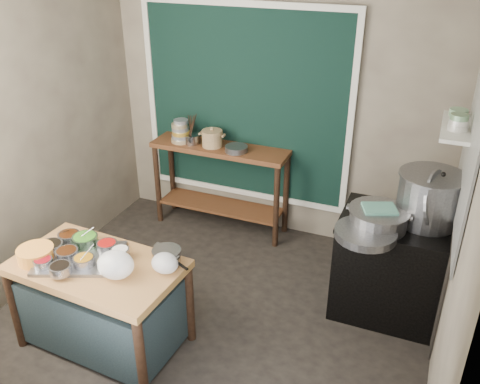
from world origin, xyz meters
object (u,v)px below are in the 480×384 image
at_px(ceramic_crock, 212,139).
at_px(back_counter, 221,187).
at_px(prep_table, 102,304).
at_px(steamer, 378,218).
at_px(stock_pot, 429,198).
at_px(stove_block, 392,268).
at_px(condiment_tray, 80,258).
at_px(utensil_cup, 192,139).
at_px(saucepan, 167,257).
at_px(yellow_basin, 36,254).

bearing_deg(ceramic_crock, back_counter, 23.81).
relative_size(prep_table, steamer, 2.65).
bearing_deg(stock_pot, ceramic_crock, 163.65).
height_order(back_counter, ceramic_crock, ceramic_crock).
height_order(stove_block, condiment_tray, stove_block).
xyz_separation_m(prep_table, stock_pot, (2.18, 1.33, 0.71)).
height_order(stove_block, stock_pot, stock_pot).
distance_m(utensil_cup, steamer, 2.22).
distance_m(saucepan, stock_pot, 2.06).
bearing_deg(saucepan, back_counter, 125.73).
bearing_deg(back_counter, stock_pot, -17.66).
bearing_deg(ceramic_crock, condiment_tray, -94.91).
relative_size(condiment_tray, ceramic_crock, 2.74).
height_order(saucepan, steamer, steamer).
bearing_deg(ceramic_crock, stove_block, -19.52).
relative_size(back_counter, condiment_tray, 2.35).
bearing_deg(yellow_basin, stove_block, 29.67).
distance_m(prep_table, utensil_cup, 2.06).
xyz_separation_m(prep_table, stove_block, (2.00, 1.26, 0.05)).
bearing_deg(utensil_cup, condiment_tray, -88.29).
xyz_separation_m(back_counter, saucepan, (0.38, -1.79, 0.33)).
xyz_separation_m(ceramic_crock, stock_pot, (2.15, -0.63, 0.06)).
bearing_deg(stove_block, yellow_basin, -150.33).
distance_m(prep_table, back_counter, 1.99).
bearing_deg(saucepan, steamer, 56.82).
bearing_deg(yellow_basin, stock_pot, 29.07).
bearing_deg(yellow_basin, back_counter, 75.87).
height_order(prep_table, stove_block, stove_block).
bearing_deg(stove_block, saucepan, -145.14).
height_order(ceramic_crock, stock_pot, stock_pot).
xyz_separation_m(back_counter, ceramic_crock, (-0.07, -0.03, 0.55)).
xyz_separation_m(stock_pot, steamer, (-0.34, -0.23, -0.13)).
xyz_separation_m(stove_block, steamer, (-0.16, -0.17, 0.53)).
bearing_deg(stove_block, utensil_cup, 162.53).
bearing_deg(stove_block, back_counter, 158.98).
distance_m(condiment_tray, steamer, 2.27).
height_order(ceramic_crock, steamer, ceramic_crock).
relative_size(prep_table, back_counter, 0.86).
xyz_separation_m(back_counter, yellow_basin, (-0.53, -2.12, 0.33)).
bearing_deg(stock_pot, yellow_basin, -150.93).
distance_m(back_counter, condiment_tray, 2.03).
height_order(yellow_basin, stock_pot, stock_pot).
distance_m(utensil_cup, stock_pot, 2.46).
height_order(saucepan, ceramic_crock, ceramic_crock).
bearing_deg(condiment_tray, prep_table, 1.21).
height_order(prep_table, yellow_basin, yellow_basin).
bearing_deg(prep_table, stove_block, 35.64).
xyz_separation_m(ceramic_crock, steamer, (1.81, -0.87, -0.07)).
relative_size(stock_pot, steamer, 1.11).
distance_m(condiment_tray, utensil_cup, 1.97).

